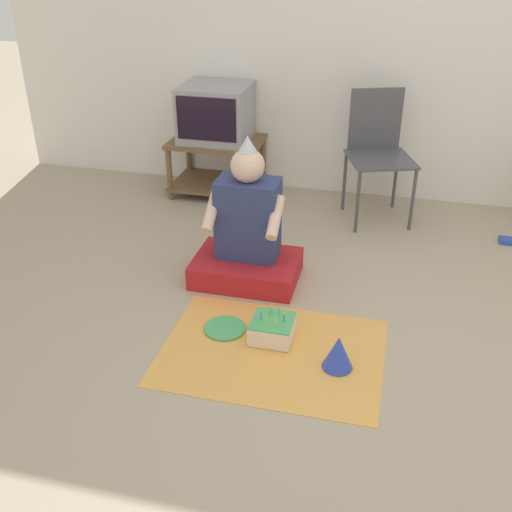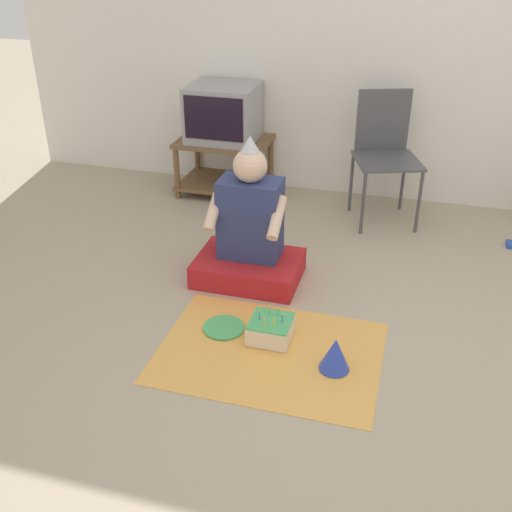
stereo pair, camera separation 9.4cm
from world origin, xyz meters
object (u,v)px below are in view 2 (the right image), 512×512
Objects in this scene: tv at (224,113)px; party_hat_blue at (335,354)px; folding_chair at (385,148)px; paper_plate at (224,327)px; birthday_cake at (271,329)px; person_seated at (249,236)px.

party_hat_blue is at bearing -58.60° from tv.
folding_chair is 4.08× the size of paper_plate.
paper_plate is at bearing 177.22° from birthday_cake.
folding_chair reaches higher than tv.
folding_chair is at bearing 68.96° from paper_plate.
folding_chair is 5.24× the size of party_hat_blue.
tv is 1.40m from person_seated.
person_seated reaches higher than birthday_cake.
party_hat_blue is 0.64m from paper_plate.
tv is at bearing 108.04° from paper_plate.
birthday_cake is at bearing -102.80° from folding_chair.
person_seated is at bearing -65.51° from tv.
party_hat_blue is (0.64, -0.73, -0.19)m from person_seated.
birthday_cake is (-0.38, -1.68, -0.46)m from folding_chair.
person_seated reaches higher than tv.
folding_chair is at bearing 59.02° from person_seated.
person_seated is at bearing 131.13° from party_hat_blue.
tv is 0.58× the size of person_seated.
person_seated is at bearing -120.98° from folding_chair.
folding_chair reaches higher than paper_plate.
tv is at bearing 121.40° from party_hat_blue.
paper_plate is (-0.64, -1.66, -0.51)m from folding_chair.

